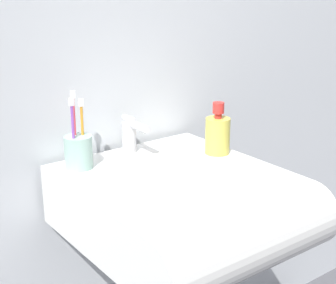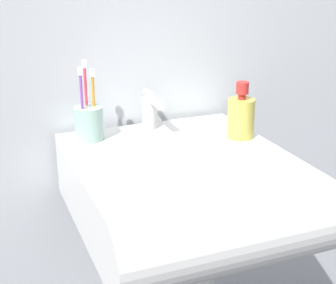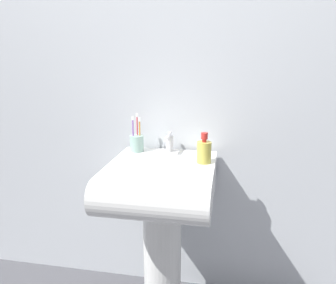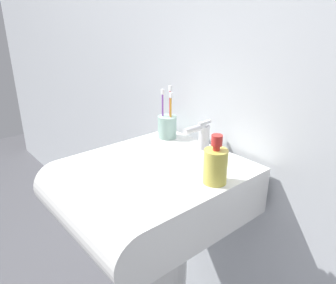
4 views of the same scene
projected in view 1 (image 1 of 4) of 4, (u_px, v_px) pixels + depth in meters
wall_back at (109, 25)px, 1.42m from camera, size 5.00×0.05×2.40m
sink_basin at (188, 210)px, 1.29m from camera, size 0.50×0.58×0.16m
faucet at (131, 134)px, 1.44m from camera, size 0.04×0.12×0.10m
toothbrush_cup at (78, 151)px, 1.33m from camera, size 0.07×0.07×0.20m
soap_bottle at (218, 134)px, 1.44m from camera, size 0.07×0.07×0.15m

